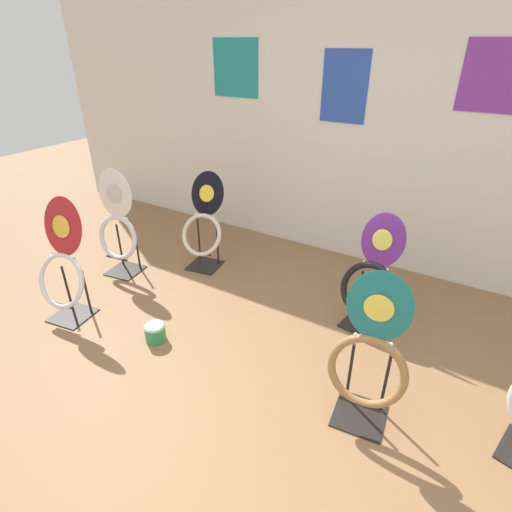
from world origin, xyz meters
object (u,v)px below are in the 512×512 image
(toilet_seat_display_crimson_swirl, at_px, (63,265))
(toilet_seat_display_jazz_black, at_px, (204,226))
(toilet_seat_display_teal_sax, at_px, (369,361))
(toilet_seat_display_purple_note, at_px, (371,280))
(paint_can, at_px, (155,332))
(toilet_seat_display_white_plain, at_px, (118,229))

(toilet_seat_display_crimson_swirl, relative_size, toilet_seat_display_jazz_black, 1.07)
(toilet_seat_display_teal_sax, height_order, toilet_seat_display_purple_note, toilet_seat_display_teal_sax)
(toilet_seat_display_teal_sax, height_order, paint_can, toilet_seat_display_teal_sax)
(paint_can, bearing_deg, toilet_seat_display_crimson_swirl, -172.27)
(toilet_seat_display_purple_note, distance_m, toilet_seat_display_crimson_swirl, 2.22)
(toilet_seat_display_jazz_black, height_order, paint_can, toilet_seat_display_jazz_black)
(toilet_seat_display_crimson_swirl, distance_m, paint_can, 0.84)
(toilet_seat_display_white_plain, distance_m, toilet_seat_display_crimson_swirl, 0.68)
(toilet_seat_display_jazz_black, bearing_deg, toilet_seat_display_teal_sax, -27.32)
(toilet_seat_display_crimson_swirl, height_order, toilet_seat_display_jazz_black, toilet_seat_display_crimson_swirl)
(toilet_seat_display_crimson_swirl, relative_size, paint_can, 6.21)
(toilet_seat_display_white_plain, distance_m, toilet_seat_display_jazz_black, 0.74)
(toilet_seat_display_purple_note, height_order, toilet_seat_display_jazz_black, toilet_seat_display_jazz_black)
(toilet_seat_display_jazz_black, bearing_deg, toilet_seat_display_purple_note, -3.58)
(toilet_seat_display_white_plain, relative_size, toilet_seat_display_jazz_black, 1.10)
(toilet_seat_display_jazz_black, relative_size, paint_can, 5.82)
(paint_can, bearing_deg, toilet_seat_display_white_plain, 148.71)
(toilet_seat_display_jazz_black, bearing_deg, toilet_seat_display_crimson_swirl, -108.99)
(toilet_seat_display_white_plain, distance_m, toilet_seat_display_purple_note, 2.16)
(toilet_seat_display_teal_sax, height_order, toilet_seat_display_crimson_swirl, toilet_seat_display_teal_sax)
(toilet_seat_display_white_plain, height_order, toilet_seat_display_crimson_swirl, toilet_seat_display_white_plain)
(toilet_seat_display_purple_note, distance_m, paint_can, 1.56)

